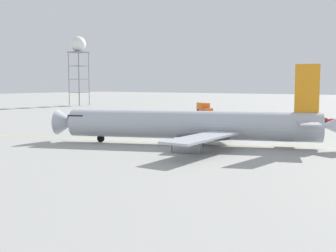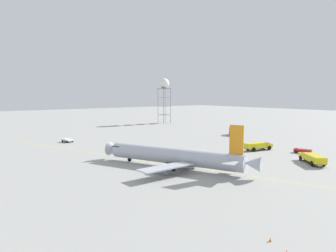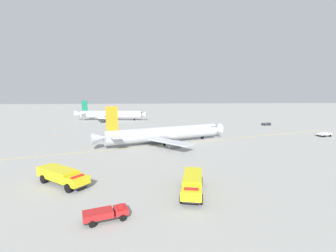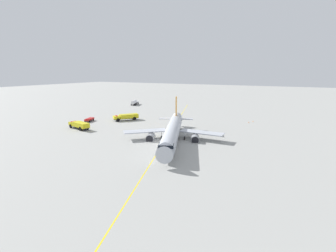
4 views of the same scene
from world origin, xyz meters
The scene contains 11 objects.
ground_plane centered at (0.00, 0.00, 0.00)m, with size 600.00×600.00×0.00m, color #9E9E99.
airliner_main centered at (1.86, 2.86, 2.69)m, with size 28.68×40.57×11.98m.
airliner_secondary centered at (66.28, 28.33, 3.19)m, with size 33.05×40.33×11.08m.
fire_tender_truck centered at (-29.16, 21.72, 1.54)m, with size 8.73×9.90×2.50m.
baggage_truck_truck centered at (38.35, -48.56, 0.71)m, with size 1.91×4.17×1.22m.
pushback_tug_truck centered at (8.18, -53.90, 0.80)m, with size 3.47×4.76×1.30m.
ops_pickup_truck centered at (-41.07, 12.67, 0.81)m, with size 3.41×5.43×1.41m.
fire_tender_truck_extra centered at (-34.30, 1.08, 1.53)m, with size 10.08×4.88×2.50m.
taxiway_centreline centered at (-1.66, 6.34, 0.00)m, with size 47.98×143.20×0.01m.
safety_cone_near centered at (17.21, 39.97, 0.28)m, with size 0.36×0.36×0.55m.
safety_cone_mid centered at (18.40, 42.92, 0.28)m, with size 0.36×0.36×0.55m.
Camera 3 is at (-67.39, 7.67, 14.68)m, focal length 25.09 mm.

